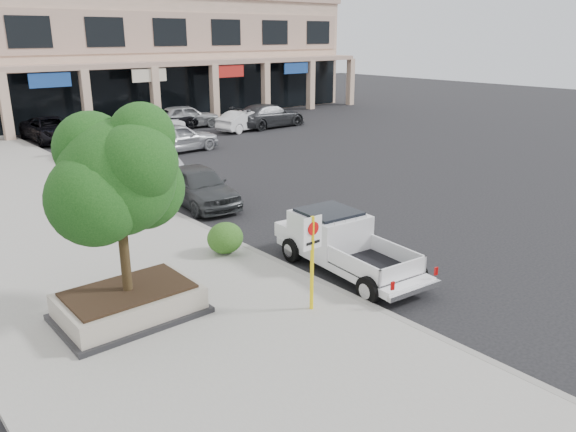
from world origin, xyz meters
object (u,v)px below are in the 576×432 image
object	(u,v)px
planter_tree	(120,177)
curb_car_a	(199,186)
pickup_truck	(350,246)
lot_car_a	(176,137)
no_parking_sign	(312,250)
curb_car_b	(163,174)
lot_car_c	(269,116)
planter	(129,303)
lot_car_f	(245,121)
lot_car_b	(152,127)
lot_car_d	(165,120)
curb_car_c	(101,150)
curb_car_d	(51,129)
lot_car_e	(186,116)

from	to	relation	value
planter_tree	curb_car_a	xyz separation A→B (m)	(6.01, 6.89, -2.64)
pickup_truck	lot_car_a	bearing A→B (deg)	80.63
no_parking_sign	curb_car_b	xyz separation A→B (m)	(2.75, 12.47, -0.96)
planter_tree	lot_car_c	distance (m)	28.59
planter	planter_tree	bearing A→B (deg)	48.97
curb_car_b	lot_car_a	bearing A→B (deg)	61.00
lot_car_f	lot_car_b	bearing A→B (deg)	72.34
planter_tree	curb_car_a	size ratio (longest dim) A/B	0.88
planter_tree	lot_car_d	world-z (taller)	planter_tree
lot_car_f	curb_car_c	bearing A→B (deg)	97.61
lot_car_a	curb_car_b	bearing A→B (deg)	144.24
no_parking_sign	curb_car_d	xyz separation A→B (m)	(2.81, 27.00, -0.88)
no_parking_sign	curb_car_a	xyz separation A→B (m)	(2.69, 9.46, -0.86)
curb_car_b	planter_tree	bearing A→B (deg)	-117.26
no_parking_sign	lot_car_e	distance (m)	28.94
curb_car_a	lot_car_e	distance (m)	19.25
pickup_truck	lot_car_d	xyz separation A→B (m)	(8.00, 25.53, -0.11)
planter_tree	pickup_truck	distance (m)	6.49
curb_car_b	lot_car_b	size ratio (longest dim) A/B	0.84
planter	planter_tree	xyz separation A→B (m)	(0.13, 0.15, 2.94)
lot_car_d	lot_car_e	world-z (taller)	lot_car_e
pickup_truck	curb_car_d	world-z (taller)	pickup_truck
curb_car_d	lot_car_e	bearing A→B (deg)	-4.38
curb_car_b	lot_car_e	size ratio (longest dim) A/B	0.85
lot_car_a	lot_car_c	world-z (taller)	lot_car_a
planter	curb_car_a	distance (m)	9.35
planter_tree	curb_car_a	world-z (taller)	planter_tree
pickup_truck	lot_car_e	bearing A→B (deg)	74.73
lot_car_a	lot_car_d	size ratio (longest dim) A/B	0.98
curb_car_a	planter	bearing A→B (deg)	-124.47
curb_car_a	curb_car_b	xyz separation A→B (m)	(0.06, 3.01, -0.10)
curb_car_c	lot_car_b	size ratio (longest dim) A/B	1.05
pickup_truck	curb_car_b	size ratio (longest dim) A/B	1.24
curb_car_a	curb_car_c	world-z (taller)	curb_car_a
lot_car_a	lot_car_e	world-z (taller)	lot_car_a
no_parking_sign	lot_car_a	size ratio (longest dim) A/B	0.47
pickup_truck	lot_car_f	size ratio (longest dim) A/B	1.20
no_parking_sign	lot_car_f	size ratio (longest dim) A/B	0.54
no_parking_sign	lot_car_a	bearing A→B (deg)	69.57
lot_car_d	lot_car_b	bearing A→B (deg)	144.34
no_parking_sign	curb_car_c	size ratio (longest dim) A/B	0.45
no_parking_sign	curb_car_b	world-z (taller)	no_parking_sign
planter	lot_car_a	bearing A→B (deg)	57.68
no_parking_sign	curb_car_d	size ratio (longest dim) A/B	0.42
planter	curb_car_c	size ratio (longest dim) A/B	0.63
lot_car_c	planter_tree	bearing A→B (deg)	132.44
lot_car_b	lot_car_c	bearing A→B (deg)	-116.29
planter_tree	pickup_truck	world-z (taller)	planter_tree
curb_car_a	lot_car_f	xyz separation A→B (m)	(11.70, 13.25, -0.07)
lot_car_a	lot_car_c	size ratio (longest dim) A/B	0.85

